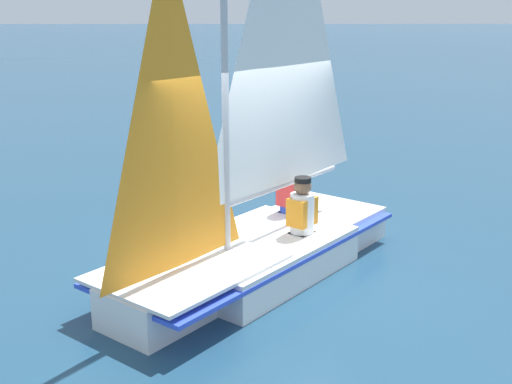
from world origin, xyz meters
name	(u,v)px	position (x,y,z in m)	size (l,w,h in m)	color
ground_plane	(256,273)	(0.00, 0.00, 0.00)	(260.00, 260.00, 0.00)	navy
sailboat_main	(258,216)	(-0.02, -0.03, 0.74)	(3.86, 4.25, 5.26)	white
sailor_helm	(302,219)	(-0.58, -0.23, 0.63)	(0.42, 0.43, 1.16)	black
sailor_crew	(291,199)	(-0.50, -1.10, 0.63)	(0.42, 0.43, 1.16)	black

